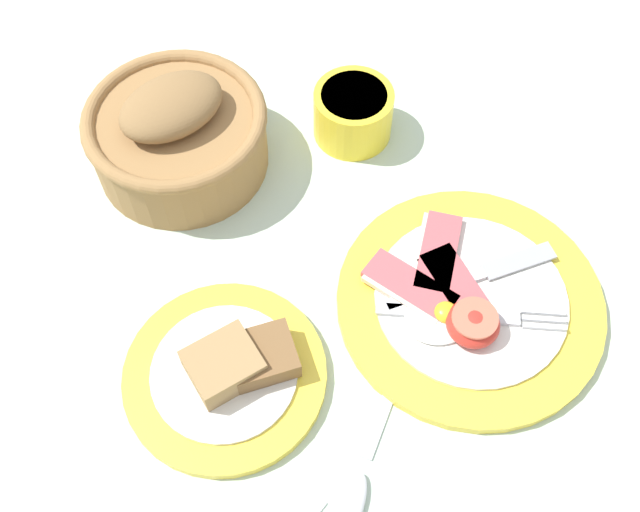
# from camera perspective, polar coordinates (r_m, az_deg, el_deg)

# --- Properties ---
(ground_plane) EXTENTS (3.00, 3.00, 0.00)m
(ground_plane) POSITION_cam_1_polar(r_m,az_deg,el_deg) (0.74, 3.21, -7.18)
(ground_plane) COLOR #B7CCB7
(breakfast_plate) EXTENTS (0.27, 0.27, 0.04)m
(breakfast_plate) POSITION_cam_1_polar(r_m,az_deg,el_deg) (0.76, 11.07, -3.39)
(breakfast_plate) COLOR yellow
(breakfast_plate) RESTS_ON ground_plane
(bread_plate) EXTENTS (0.19, 0.19, 0.05)m
(bread_plate) POSITION_cam_1_polar(r_m,az_deg,el_deg) (0.72, -6.97, -8.72)
(bread_plate) COLOR yellow
(bread_plate) RESTS_ON ground_plane
(sugar_cup) EXTENTS (0.09, 0.09, 0.06)m
(sugar_cup) POSITION_cam_1_polar(r_m,az_deg,el_deg) (0.86, 2.54, 10.88)
(sugar_cup) COLOR yellow
(sugar_cup) RESTS_ON ground_plane
(bread_basket) EXTENTS (0.20, 0.20, 0.11)m
(bread_basket) POSITION_cam_1_polar(r_m,az_deg,el_deg) (0.84, -10.79, 9.19)
(bread_basket) COLOR olive
(bread_basket) RESTS_ON ground_plane
(teaspoon_by_saucer) EXTENTS (0.14, 0.16, 0.01)m
(teaspoon_by_saucer) POSITION_cam_1_polar(r_m,az_deg,el_deg) (0.69, 2.94, -16.72)
(teaspoon_by_saucer) COLOR silver
(teaspoon_by_saucer) RESTS_ON ground_plane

